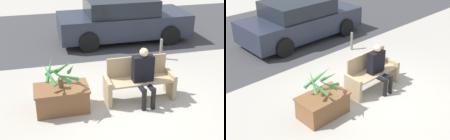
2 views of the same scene
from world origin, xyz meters
TOP-DOWN VIEW (x-y plane):
  - ground_plane at (0.00, 0.00)m, footprint 30.00×30.00m
  - road_surface at (0.00, 5.74)m, footprint 20.00×6.00m
  - bench at (0.26, 0.41)m, footprint 1.57×0.54m
  - person_seated at (0.30, 0.23)m, footprint 0.46×0.60m
  - planter_box at (-1.48, 0.33)m, footprint 1.14×0.71m
  - potted_plant at (-1.48, 0.33)m, footprint 0.74×0.74m
  - parked_car at (1.03, 4.44)m, footprint 4.39×1.98m
  - bollard_post at (1.66, 2.49)m, footprint 0.09×0.09m

SIDE VIEW (x-z plane):
  - ground_plane at x=0.00m, z-range 0.00..0.00m
  - road_surface at x=0.00m, z-range 0.00..0.01m
  - planter_box at x=-1.48m, z-range 0.02..0.55m
  - bollard_post at x=1.66m, z-range 0.01..0.64m
  - bench at x=0.26m, z-range -0.04..0.91m
  - person_seated at x=0.30m, z-range 0.07..1.32m
  - parked_car at x=1.03m, z-range -0.01..1.44m
  - potted_plant at x=-1.48m, z-range 0.57..1.19m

